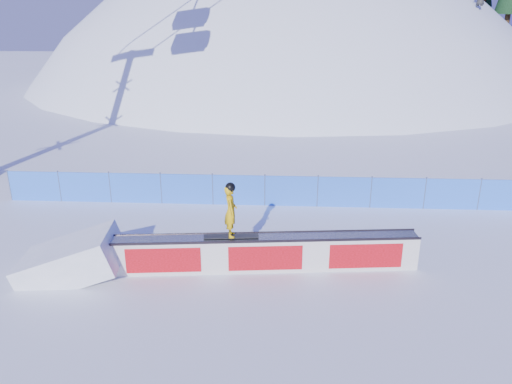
{
  "coord_description": "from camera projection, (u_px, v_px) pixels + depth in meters",
  "views": [
    {
      "loc": [
        -0.33,
        -13.34,
        7.04
      ],
      "look_at": [
        -1.17,
        1.58,
        1.6
      ],
      "focal_mm": 35.0,
      "sensor_mm": 36.0,
      "label": 1
    }
  ],
  "objects": [
    {
      "name": "snow_hill",
      "position": [
        284.0,
        230.0,
        60.47
      ],
      "size": [
        64.0,
        64.0,
        64.0
      ],
      "color": "white",
      "rests_on": "ground"
    },
    {
      "name": "safety_fence",
      "position": [
        291.0,
        191.0,
        18.93
      ],
      "size": [
        22.05,
        0.05,
        1.3
      ],
      "color": "blue",
      "rests_on": "ground"
    },
    {
      "name": "snowboarder",
      "position": [
        231.0,
        211.0,
        13.78
      ],
      "size": [
        1.56,
        0.6,
        1.61
      ],
      "rotation": [
        0.0,
        0.0,
        1.76
      ],
      "color": "black",
      "rests_on": "rail_box"
    },
    {
      "name": "rail_box",
      "position": [
        265.0,
        253.0,
        14.27
      ],
      "size": [
        8.81,
        1.52,
        1.05
      ],
      "rotation": [
        0.0,
        0.0,
        0.1
      ],
      "color": "silver",
      "rests_on": "ground"
    },
    {
      "name": "snow_ramp",
      "position": [
        73.0,
        273.0,
        14.21
      ],
      "size": [
        3.02,
        2.07,
        1.78
      ],
      "primitive_type": null,
      "rotation": [
        0.0,
        -0.31,
        0.1
      ],
      "color": "white",
      "rests_on": "ground"
    },
    {
      "name": "ground",
      "position": [
        292.0,
        261.0,
        14.91
      ],
      "size": [
        160.0,
        160.0,
        0.0
      ],
      "primitive_type": "plane",
      "color": "white",
      "rests_on": "ground"
    }
  ]
}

